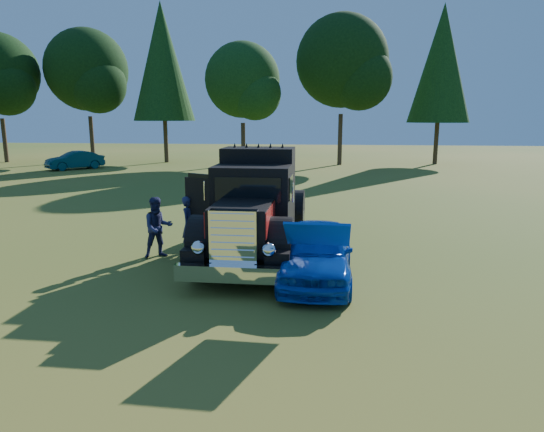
{
  "coord_description": "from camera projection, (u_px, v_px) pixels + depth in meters",
  "views": [
    {
      "loc": [
        3.06,
        -10.68,
        3.86
      ],
      "look_at": [
        1.64,
        1.62,
        1.33
      ],
      "focal_mm": 32.0,
      "sensor_mm": 36.0,
      "label": 1
    }
  ],
  "objects": [
    {
      "name": "hotrod_coupe",
      "position": [
        317.0,
        252.0,
        11.57
      ],
      "size": [
        1.76,
        4.27,
        1.89
      ],
      "color": "#061C96",
      "rests_on": "ground"
    },
    {
      "name": "treeline",
      "position": [
        229.0,
        65.0,
        36.95
      ],
      "size": [
        72.1,
        24.04,
        13.84
      ],
      "color": "#2D2116",
      "rests_on": "ground"
    },
    {
      "name": "spectator_far",
      "position": [
        158.0,
        227.0,
        13.49
      ],
      "size": [
        1.05,
        0.99,
        1.71
      ],
      "primitive_type": "imported",
      "rotation": [
        0.0,
        0.0,
        0.57
      ],
      "color": "#1F234A",
      "rests_on": "ground"
    },
    {
      "name": "distant_teal_car",
      "position": [
        75.0,
        160.0,
        36.59
      ],
      "size": [
        3.83,
        4.02,
        1.36
      ],
      "primitive_type": "imported",
      "rotation": [
        0.0,
        0.0,
        -0.73
      ],
      "color": "#0A3F3D",
      "rests_on": "ground"
    },
    {
      "name": "spectator_near",
      "position": [
        189.0,
        224.0,
        14.02
      ],
      "size": [
        0.5,
        0.66,
        1.64
      ],
      "primitive_type": "imported",
      "rotation": [
        0.0,
        0.0,
        1.38
      ],
      "color": "#21284E",
      "rests_on": "ground"
    },
    {
      "name": "diamond_t_truck",
      "position": [
        254.0,
        212.0,
        13.53
      ],
      "size": [
        3.28,
        7.16,
        3.0
      ],
      "color": "black",
      "rests_on": "ground"
    },
    {
      "name": "ground",
      "position": [
        196.0,
        283.0,
        11.52
      ],
      "size": [
        120.0,
        120.0,
        0.0
      ],
      "primitive_type": "plane",
      "color": "#2E5619",
      "rests_on": "ground"
    }
  ]
}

